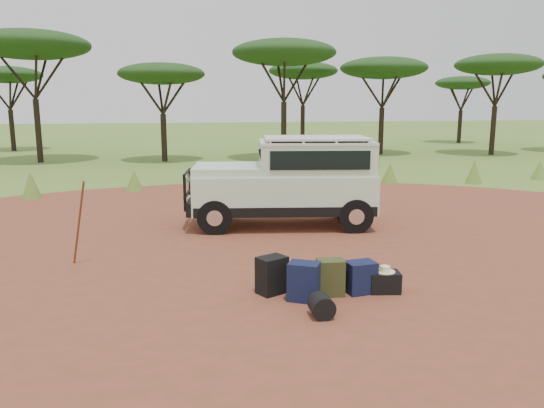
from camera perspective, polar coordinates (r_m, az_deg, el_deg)
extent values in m
plane|color=olive|center=(9.41, 1.12, -7.03)|extent=(140.00, 140.00, 0.00)
cylinder|color=brown|center=(9.41, 1.12, -7.01)|extent=(23.00, 23.00, 0.01)
cone|color=olive|center=(17.69, -24.51, 1.87)|extent=(0.60, 0.60, 0.85)
cone|color=olive|center=(18.15, -14.60, 2.46)|extent=(0.60, 0.60, 0.70)
cone|color=olive|center=(17.82, -5.00, 2.95)|extent=(0.60, 0.60, 0.90)
cone|color=olive|center=(18.02, 4.68, 2.88)|extent=(0.60, 0.60, 0.80)
cone|color=olive|center=(19.69, 12.55, 3.26)|extent=(0.60, 0.60, 0.75)
cone|color=olive|center=(20.57, 20.92, 3.26)|extent=(0.60, 0.60, 0.85)
cone|color=olive|center=(22.63, 26.82, 3.25)|extent=(0.60, 0.60, 0.70)
cylinder|color=black|center=(28.43, -23.85, 7.20)|extent=(0.28, 0.28, 3.06)
ellipsoid|color=black|center=(28.52, -24.49, 15.32)|extent=(5.50, 5.50, 1.38)
cylinder|color=black|center=(27.00, -11.54, 6.99)|extent=(0.28, 0.28, 2.34)
ellipsoid|color=black|center=(26.98, -11.80, 13.56)|extent=(4.20, 4.20, 1.05)
cylinder|color=black|center=(27.24, 1.27, 7.85)|extent=(0.28, 0.28, 2.93)
ellipsoid|color=black|center=(27.31, 1.31, 15.98)|extent=(5.20, 5.20, 1.30)
cylinder|color=black|center=(30.71, 11.65, 7.68)|extent=(0.28, 0.28, 2.61)
ellipsoid|color=black|center=(30.72, 11.90, 14.12)|extent=(4.80, 4.80, 1.20)
cylinder|color=black|center=(32.24, 22.67, 7.30)|extent=(0.28, 0.28, 2.70)
ellipsoid|color=black|center=(32.27, 23.14, 13.62)|extent=(4.60, 4.60, 1.15)
cylinder|color=black|center=(35.94, -26.16, 7.13)|extent=(0.28, 0.28, 2.48)
ellipsoid|color=black|center=(35.94, -26.60, 12.33)|extent=(4.00, 4.00, 1.00)
cylinder|color=black|center=(35.43, 3.31, 8.35)|extent=(0.28, 0.28, 2.70)
ellipsoid|color=black|center=(35.45, 3.37, 14.13)|extent=(4.50, 4.50, 1.12)
cylinder|color=black|center=(41.03, 19.53, 7.84)|extent=(0.28, 0.28, 2.34)
ellipsoid|color=black|center=(41.02, 19.81, 12.16)|extent=(3.80, 3.80, 0.95)
cube|color=silver|center=(12.49, 1.25, 1.36)|extent=(4.38, 2.33, 0.88)
cube|color=black|center=(12.55, 1.24, -0.13)|extent=(4.31, 2.35, 0.22)
cube|color=silver|center=(12.45, 4.70, 4.95)|extent=(2.81, 2.02, 0.69)
cube|color=silver|center=(12.42, 4.73, 6.67)|extent=(2.81, 2.06, 0.06)
cube|color=silver|center=(12.42, 4.73, 7.10)|extent=(2.59, 1.92, 0.05)
cube|color=silver|center=(12.40, -4.84, 3.74)|extent=(1.77, 1.83, 0.19)
cube|color=black|center=(12.36, -1.19, 5.10)|extent=(0.37, 1.41, 0.49)
cube|color=black|center=(11.62, 5.22, 4.69)|extent=(2.18, 0.37, 0.42)
cube|color=black|center=(13.28, 4.25, 5.48)|extent=(2.18, 0.37, 0.42)
cube|color=black|center=(12.69, 10.61, 4.91)|extent=(0.26, 1.36, 0.38)
cube|color=black|center=(12.58, -8.53, 0.04)|extent=(0.39, 1.68, 0.32)
cylinder|color=black|center=(12.48, -9.14, 3.38)|extent=(0.25, 1.20, 0.06)
cylinder|color=black|center=(12.55, -9.07, 1.16)|extent=(0.25, 1.20, 0.06)
cylinder|color=silver|center=(12.25, -9.33, 2.36)|extent=(0.10, 0.21, 0.20)
cylinder|color=silver|center=(12.76, -9.06, 2.71)|extent=(0.10, 0.21, 0.20)
cube|color=silver|center=(12.57, -8.88, 0.54)|extent=(0.10, 0.39, 0.11)
cylinder|color=black|center=(13.17, -0.95, 5.01)|extent=(0.08, 0.08, 0.76)
cylinder|color=black|center=(11.84, -6.16, -1.41)|extent=(0.81, 0.38, 0.78)
cylinder|color=black|center=(13.30, -5.76, -0.04)|extent=(0.81, 0.38, 0.78)
cylinder|color=black|center=(12.05, 8.97, -1.26)|extent=(0.81, 0.38, 0.78)
cylinder|color=black|center=(13.49, 7.72, 0.07)|extent=(0.81, 0.38, 0.78)
cylinder|color=brown|center=(10.05, -20.06, -1.96)|extent=(0.35, 0.31, 1.55)
cube|color=black|center=(8.18, -0.01, -7.67)|extent=(0.52, 0.47, 0.58)
cube|color=#121A3A|center=(7.91, 3.45, -8.35)|extent=(0.54, 0.49, 0.58)
cube|color=#373B1B|center=(8.16, 6.29, -7.87)|extent=(0.43, 0.33, 0.56)
cube|color=#121A3A|center=(8.33, 9.50, -7.80)|extent=(0.48, 0.38, 0.50)
cube|color=black|center=(8.45, 11.99, -8.21)|extent=(0.51, 0.40, 0.33)
cylinder|color=black|center=(7.38, 5.36, -10.88)|extent=(0.33, 0.33, 0.32)
cylinder|color=beige|center=(8.40, 12.03, -7.11)|extent=(0.32, 0.32, 0.01)
cylinder|color=beige|center=(8.38, 12.05, -6.81)|extent=(0.16, 0.16, 0.08)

